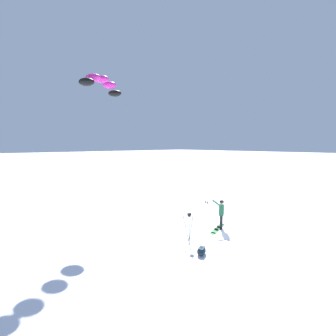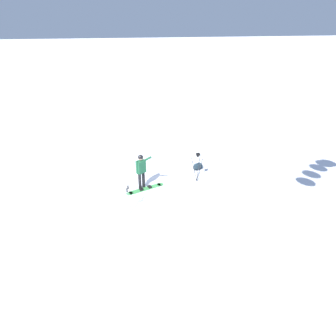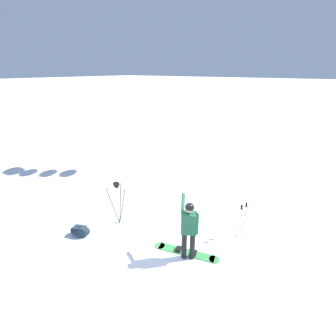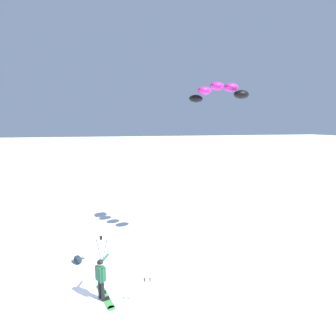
{
  "view_description": "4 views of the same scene",
  "coord_description": "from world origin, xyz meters",
  "px_view_note": "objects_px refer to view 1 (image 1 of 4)",
  "views": [
    {
      "loc": [
        6.51,
        -10.02,
        4.83
      ],
      "look_at": [
        -2.87,
        -1.44,
        3.5
      ],
      "focal_mm": 23.73,
      "sensor_mm": 36.0,
      "label": 1
    },
    {
      "loc": [
        -11.92,
        2.23,
        6.92
      ],
      "look_at": [
        -0.95,
        -0.58,
        1.11
      ],
      "focal_mm": 30.29,
      "sensor_mm": 36.0,
      "label": 2
    },
    {
      "loc": [
        3.95,
        3.19,
        4.79
      ],
      "look_at": [
        -1.62,
        -0.88,
        1.94
      ],
      "focal_mm": 25.78,
      "sensor_mm": 36.0,
      "label": 3
    },
    {
      "loc": [
        -0.78,
        10.4,
        6.88
      ],
      "look_at": [
        -3.91,
        -1.91,
        4.79
      ],
      "focal_mm": 28.04,
      "sensor_mm": 36.0,
      "label": 4
    }
  ],
  "objects_px": {
    "snowboard": "(218,228)",
    "ski_poles": "(206,207)",
    "snowboarder": "(221,211)",
    "traction_kite": "(102,84)",
    "gear_bag_large": "(201,251)",
    "camera_tripod": "(189,222)"
  },
  "relations": [
    {
      "from": "traction_kite",
      "to": "gear_bag_large",
      "type": "relative_size",
      "value": 5.04
    },
    {
      "from": "gear_bag_large",
      "to": "camera_tripod",
      "type": "xyz_separation_m",
      "value": [
        -1.18,
        0.48,
        0.88
      ]
    },
    {
      "from": "snowboard",
      "to": "traction_kite",
      "type": "height_order",
      "value": "traction_kite"
    },
    {
      "from": "traction_kite",
      "to": "gear_bag_large",
      "type": "bearing_deg",
      "value": 5.22
    },
    {
      "from": "traction_kite",
      "to": "ski_poles",
      "type": "bearing_deg",
      "value": 44.54
    },
    {
      "from": "gear_bag_large",
      "to": "ski_poles",
      "type": "bearing_deg",
      "value": 125.42
    },
    {
      "from": "snowboarder",
      "to": "snowboard",
      "type": "xyz_separation_m",
      "value": [
        -0.13,
        -0.13,
        -1.02
      ]
    },
    {
      "from": "camera_tripod",
      "to": "ski_poles",
      "type": "height_order",
      "value": "camera_tripod"
    },
    {
      "from": "snowboarder",
      "to": "traction_kite",
      "type": "relative_size",
      "value": 0.47
    },
    {
      "from": "gear_bag_large",
      "to": "traction_kite",
      "type": "bearing_deg",
      "value": -174.78
    },
    {
      "from": "traction_kite",
      "to": "camera_tripod",
      "type": "bearing_deg",
      "value": 10.37
    },
    {
      "from": "camera_tripod",
      "to": "traction_kite",
      "type": "bearing_deg",
      "value": -169.63
    },
    {
      "from": "traction_kite",
      "to": "camera_tripod",
      "type": "height_order",
      "value": "traction_kite"
    },
    {
      "from": "snowboarder",
      "to": "camera_tripod",
      "type": "bearing_deg",
      "value": -90.6
    },
    {
      "from": "snowboarder",
      "to": "gear_bag_large",
      "type": "distance_m",
      "value": 3.5
    },
    {
      "from": "snowboard",
      "to": "gear_bag_large",
      "type": "relative_size",
      "value": 2.51
    },
    {
      "from": "ski_poles",
      "to": "traction_kite",
      "type": "bearing_deg",
      "value": -135.46
    },
    {
      "from": "snowboard",
      "to": "ski_poles",
      "type": "height_order",
      "value": "ski_poles"
    },
    {
      "from": "gear_bag_large",
      "to": "ski_poles",
      "type": "relative_size",
      "value": 0.63
    },
    {
      "from": "snowboarder",
      "to": "gear_bag_large",
      "type": "relative_size",
      "value": 2.39
    },
    {
      "from": "camera_tripod",
      "to": "ski_poles",
      "type": "relative_size",
      "value": 1.29
    },
    {
      "from": "snowboarder",
      "to": "gear_bag_large",
      "type": "height_order",
      "value": "snowboarder"
    }
  ]
}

